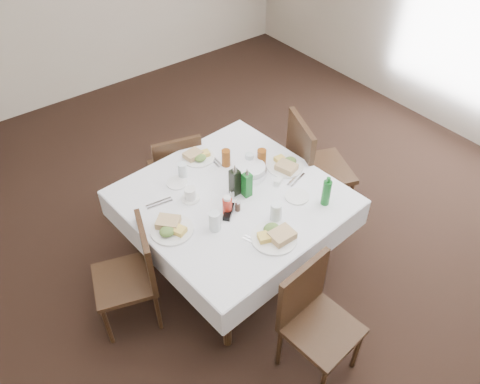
{
  "coord_description": "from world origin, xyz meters",
  "views": [
    {
      "loc": [
        -1.52,
        -1.77,
        3.01
      ],
      "look_at": [
        -0.04,
        0.16,
        0.8
      ],
      "focal_mm": 35.0,
      "sensor_mm": 36.0,
      "label": 1
    }
  ],
  "objects_px": {
    "oil_cruet_dark": "(235,181)",
    "ketchup_bottle": "(227,205)",
    "water_n": "(183,170)",
    "water_e": "(249,160)",
    "chair_south": "(313,314)",
    "water_s": "(276,212)",
    "green_bottle": "(326,192)",
    "chair_west": "(135,270)",
    "chair_east": "(311,164)",
    "water_w": "(215,221)",
    "oil_cruet_green": "(247,184)",
    "coffee_mug": "(190,194)",
    "dining_table": "(233,204)",
    "bread_basket": "(251,170)",
    "chair_north": "(177,169)"
  },
  "relations": [
    {
      "from": "water_s",
      "to": "chair_west",
      "type": "bearing_deg",
      "value": 155.07
    },
    {
      "from": "chair_south",
      "to": "oil_cruet_green",
      "type": "bearing_deg",
      "value": 79.0
    },
    {
      "from": "water_e",
      "to": "oil_cruet_green",
      "type": "xyz_separation_m",
      "value": [
        -0.21,
        -0.24,
        0.05
      ]
    },
    {
      "from": "water_s",
      "to": "oil_cruet_dark",
      "type": "relative_size",
      "value": 0.55
    },
    {
      "from": "dining_table",
      "to": "chair_east",
      "type": "relative_size",
      "value": 1.49
    },
    {
      "from": "dining_table",
      "to": "water_w",
      "type": "xyz_separation_m",
      "value": [
        -0.28,
        -0.19,
        0.15
      ]
    },
    {
      "from": "chair_west",
      "to": "ketchup_bottle",
      "type": "relative_size",
      "value": 5.98
    },
    {
      "from": "dining_table",
      "to": "coffee_mug",
      "type": "xyz_separation_m",
      "value": [
        -0.25,
        0.15,
        0.12
      ]
    },
    {
      "from": "chair_south",
      "to": "green_bottle",
      "type": "height_order",
      "value": "green_bottle"
    },
    {
      "from": "dining_table",
      "to": "green_bottle",
      "type": "bearing_deg",
      "value": -44.17
    },
    {
      "from": "water_n",
      "to": "oil_cruet_dark",
      "type": "distance_m",
      "value": 0.43
    },
    {
      "from": "water_w",
      "to": "green_bottle",
      "type": "height_order",
      "value": "green_bottle"
    },
    {
      "from": "chair_south",
      "to": "chair_west",
      "type": "bearing_deg",
      "value": 125.75
    },
    {
      "from": "coffee_mug",
      "to": "chair_east",
      "type": "bearing_deg",
      "value": -3.71
    },
    {
      "from": "water_s",
      "to": "bread_basket",
      "type": "height_order",
      "value": "water_s"
    },
    {
      "from": "chair_east",
      "to": "water_s",
      "type": "height_order",
      "value": "chair_east"
    },
    {
      "from": "chair_west",
      "to": "water_e",
      "type": "relative_size",
      "value": 7.24
    },
    {
      "from": "oil_cruet_dark",
      "to": "oil_cruet_green",
      "type": "height_order",
      "value": "oil_cruet_dark"
    },
    {
      "from": "chair_east",
      "to": "oil_cruet_green",
      "type": "relative_size",
      "value": 4.13
    },
    {
      "from": "chair_north",
      "to": "ketchup_bottle",
      "type": "height_order",
      "value": "ketchup_bottle"
    },
    {
      "from": "dining_table",
      "to": "chair_east",
      "type": "bearing_deg",
      "value": 5.37
    },
    {
      "from": "chair_south",
      "to": "water_e",
      "type": "bearing_deg",
      "value": 71.19
    },
    {
      "from": "chair_west",
      "to": "water_w",
      "type": "relative_size",
      "value": 5.92
    },
    {
      "from": "water_n",
      "to": "chair_south",
      "type": "bearing_deg",
      "value": -86.6
    },
    {
      "from": "bread_basket",
      "to": "water_e",
      "type": "bearing_deg",
      "value": 57.97
    },
    {
      "from": "water_s",
      "to": "water_e",
      "type": "xyz_separation_m",
      "value": [
        0.21,
        0.55,
        -0.01
      ]
    },
    {
      "from": "chair_north",
      "to": "oil_cruet_green",
      "type": "distance_m",
      "value": 0.94
    },
    {
      "from": "chair_south",
      "to": "chair_east",
      "type": "relative_size",
      "value": 0.87
    },
    {
      "from": "dining_table",
      "to": "chair_east",
      "type": "xyz_separation_m",
      "value": [
        0.87,
        0.08,
        -0.11
      ]
    },
    {
      "from": "water_e",
      "to": "oil_cruet_dark",
      "type": "xyz_separation_m",
      "value": [
        -0.27,
        -0.18,
        0.05
      ]
    },
    {
      "from": "oil_cruet_dark",
      "to": "ketchup_bottle",
      "type": "xyz_separation_m",
      "value": [
        -0.16,
        -0.13,
        -0.05
      ]
    },
    {
      "from": "water_e",
      "to": "bread_basket",
      "type": "relative_size",
      "value": 0.48
    },
    {
      "from": "chair_south",
      "to": "green_bottle",
      "type": "bearing_deg",
      "value": 41.68
    },
    {
      "from": "chair_south",
      "to": "water_s",
      "type": "height_order",
      "value": "water_s"
    },
    {
      "from": "chair_west",
      "to": "ketchup_bottle",
      "type": "bearing_deg",
      "value": -13.39
    },
    {
      "from": "dining_table",
      "to": "coffee_mug",
      "type": "distance_m",
      "value": 0.32
    },
    {
      "from": "chair_east",
      "to": "water_e",
      "type": "xyz_separation_m",
      "value": [
        -0.58,
        0.11,
        0.25
      ]
    },
    {
      "from": "chair_east",
      "to": "coffee_mug",
      "type": "height_order",
      "value": "chair_east"
    },
    {
      "from": "chair_west",
      "to": "water_e",
      "type": "xyz_separation_m",
      "value": [
        1.1,
        0.14,
        0.33
      ]
    },
    {
      "from": "chair_south",
      "to": "chair_west",
      "type": "relative_size",
      "value": 1.03
    },
    {
      "from": "chair_north",
      "to": "green_bottle",
      "type": "bearing_deg",
      "value": -69.73
    },
    {
      "from": "dining_table",
      "to": "water_n",
      "type": "bearing_deg",
      "value": 113.1
    },
    {
      "from": "water_w",
      "to": "coffee_mug",
      "type": "xyz_separation_m",
      "value": [
        0.03,
        0.34,
        -0.03
      ]
    },
    {
      "from": "water_e",
      "to": "water_n",
      "type": "bearing_deg",
      "value": 156.58
    },
    {
      "from": "oil_cruet_dark",
      "to": "coffee_mug",
      "type": "xyz_separation_m",
      "value": [
        -0.28,
        0.14,
        -0.07
      ]
    },
    {
      "from": "chair_south",
      "to": "water_w",
      "type": "height_order",
      "value": "water_w"
    },
    {
      "from": "chair_north",
      "to": "water_w",
      "type": "bearing_deg",
      "value": -106.07
    },
    {
      "from": "chair_east",
      "to": "ketchup_bottle",
      "type": "xyz_separation_m",
      "value": [
        -1.0,
        -0.19,
        0.26
      ]
    },
    {
      "from": "water_w",
      "to": "oil_cruet_dark",
      "type": "bearing_deg",
      "value": 32.44
    },
    {
      "from": "water_n",
      "to": "water_e",
      "type": "bearing_deg",
      "value": -23.42
    }
  ]
}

